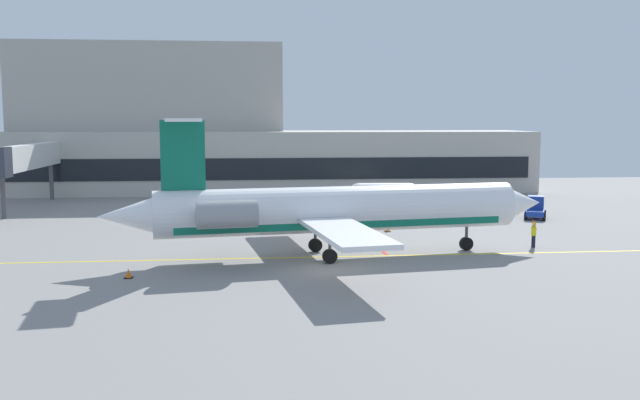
{
  "coord_description": "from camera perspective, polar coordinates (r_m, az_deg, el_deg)",
  "views": [
    {
      "loc": [
        -4.57,
        -39.53,
        8.89
      ],
      "look_at": [
        0.3,
        9.91,
        3.0
      ],
      "focal_mm": 38.52,
      "sensor_mm": 36.0,
      "label": 1
    }
  ],
  "objects": [
    {
      "name": "safety_cone_charlie",
      "position": [
        52.07,
        1.2,
        -2.79
      ],
      "size": [
        0.47,
        0.47,
        0.55
      ],
      "color": "orange",
      "rests_on": "ground"
    },
    {
      "name": "baggage_tug",
      "position": [
        64.47,
        17.47,
        -0.68
      ],
      "size": [
        2.78,
        3.28,
        1.98
      ],
      "color": "#19389E",
      "rests_on": "ground"
    },
    {
      "name": "marshaller",
      "position": [
        49.93,
        17.33,
        -2.7
      ],
      "size": [
        0.34,
        0.83,
        1.88
      ],
      "color": "#191E33",
      "rests_on": "ground"
    },
    {
      "name": "safety_cone_bravo",
      "position": [
        40.14,
        -15.63,
        -5.93
      ],
      "size": [
        0.47,
        0.47,
        0.55
      ],
      "color": "orange",
      "rests_on": "ground"
    },
    {
      "name": "fuel_tank",
      "position": [
        70.25,
        5.34,
        0.57
      ],
      "size": [
        7.26,
        2.44,
        2.4
      ],
      "color": "white",
      "rests_on": "ground"
    },
    {
      "name": "safety_cone_alpha",
      "position": [
        54.62,
        5.63,
        -2.38
      ],
      "size": [
        0.47,
        0.47,
        0.55
      ],
      "color": "orange",
      "rests_on": "ground"
    },
    {
      "name": "regional_jet",
      "position": [
        44.04,
        0.99,
        -0.82
      ],
      "size": [
        29.48,
        22.75,
        8.92
      ],
      "color": "white",
      "rests_on": "ground"
    },
    {
      "name": "jet_bridge_west",
      "position": [
        72.86,
        -23.38,
        3.21
      ],
      "size": [
        2.4,
        19.01,
        6.47
      ],
      "color": "silver",
      "rests_on": "ground"
    },
    {
      "name": "ground",
      "position": [
        40.78,
        0.95,
        -5.9
      ],
      "size": [
        120.0,
        120.0,
        0.11
      ],
      "color": "gray"
    },
    {
      "name": "terminal_building",
      "position": [
        86.36,
        -9.28,
        5.1
      ],
      "size": [
        73.3,
        12.75,
        18.11
      ],
      "color": "#B7B2A8",
      "rests_on": "ground"
    },
    {
      "name": "pushback_tractor",
      "position": [
        68.94,
        10.3,
        0.05
      ],
      "size": [
        3.36,
        4.0,
        2.1
      ],
      "color": "silver",
      "rests_on": "ground"
    }
  ]
}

